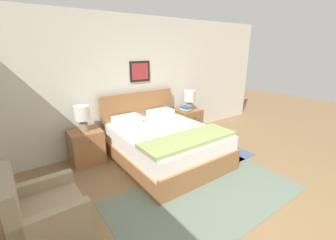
{
  "coord_description": "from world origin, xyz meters",
  "views": [
    {
      "loc": [
        -2.03,
        -1.16,
        1.99
      ],
      "look_at": [
        -0.01,
        1.63,
        0.87
      ],
      "focal_mm": 24.0,
      "sensor_mm": 36.0,
      "label": 1
    }
  ],
  "objects_px": {
    "nightstand_by_door": "(188,122)",
    "nightstand_near_window": "(86,146)",
    "table_lamp_by_door": "(190,98)",
    "armchair": "(45,219)",
    "table_lamp_near_window": "(82,115)",
    "bed": "(165,143)"
  },
  "relations": [
    {
      "from": "table_lamp_near_window",
      "to": "armchair",
      "type": "bearing_deg",
      "value": -119.61
    },
    {
      "from": "bed",
      "to": "nightstand_near_window",
      "type": "distance_m",
      "value": 1.41
    },
    {
      "from": "nightstand_by_door",
      "to": "table_lamp_near_window",
      "type": "height_order",
      "value": "table_lamp_near_window"
    },
    {
      "from": "armchair",
      "to": "bed",
      "type": "bearing_deg",
      "value": 110.86
    },
    {
      "from": "bed",
      "to": "nightstand_by_door",
      "type": "height_order",
      "value": "bed"
    },
    {
      "from": "nightstand_by_door",
      "to": "table_lamp_near_window",
      "type": "bearing_deg",
      "value": -179.58
    },
    {
      "from": "armchair",
      "to": "table_lamp_near_window",
      "type": "xyz_separation_m",
      "value": [
        0.88,
        1.55,
        0.58
      ]
    },
    {
      "from": "nightstand_near_window",
      "to": "nightstand_by_door",
      "type": "bearing_deg",
      "value": 0.0
    },
    {
      "from": "bed",
      "to": "table_lamp_near_window",
      "type": "distance_m",
      "value": 1.52
    },
    {
      "from": "armchair",
      "to": "nightstand_near_window",
      "type": "relative_size",
      "value": 1.47
    },
    {
      "from": "nightstand_near_window",
      "to": "armchair",
      "type": "bearing_deg",
      "value": -119.52
    },
    {
      "from": "bed",
      "to": "table_lamp_near_window",
      "type": "relative_size",
      "value": 4.46
    },
    {
      "from": "nightstand_by_door",
      "to": "table_lamp_by_door",
      "type": "height_order",
      "value": "table_lamp_by_door"
    },
    {
      "from": "nightstand_by_door",
      "to": "bed",
      "type": "bearing_deg",
      "value": -147.87
    },
    {
      "from": "armchair",
      "to": "table_lamp_near_window",
      "type": "height_order",
      "value": "table_lamp_near_window"
    },
    {
      "from": "nightstand_near_window",
      "to": "table_lamp_by_door",
      "type": "height_order",
      "value": "table_lamp_by_door"
    },
    {
      "from": "nightstand_by_door",
      "to": "nightstand_near_window",
      "type": "bearing_deg",
      "value": 180.0
    },
    {
      "from": "armchair",
      "to": "nightstand_by_door",
      "type": "relative_size",
      "value": 1.47
    },
    {
      "from": "table_lamp_near_window",
      "to": "bed",
      "type": "bearing_deg",
      "value": -31.38
    },
    {
      "from": "bed",
      "to": "nightstand_by_door",
      "type": "bearing_deg",
      "value": 32.13
    },
    {
      "from": "table_lamp_near_window",
      "to": "table_lamp_by_door",
      "type": "bearing_deg",
      "value": 0.0
    },
    {
      "from": "nightstand_by_door",
      "to": "table_lamp_near_window",
      "type": "distance_m",
      "value": 2.47
    }
  ]
}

